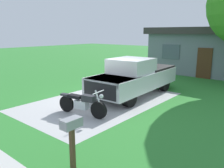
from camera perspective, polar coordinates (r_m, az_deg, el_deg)
ground_plane at (r=10.70m, az=-2.70°, el=-4.31°), size 80.00×80.00×0.00m
driveway_pad at (r=10.70m, az=-2.70°, el=-4.29°), size 4.58×7.40×0.01m
motorcycle at (r=8.88m, az=-7.42°, el=-4.80°), size 2.20×0.73×1.09m
pickup_truck at (r=11.65m, az=5.95°, el=1.88°), size 2.25×5.71×1.90m
mailbox at (r=5.35m, az=-10.01°, el=-11.23°), size 0.26×0.48×1.26m
neighbor_house at (r=19.38m, az=24.48°, el=7.63°), size 9.60×5.60×3.50m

